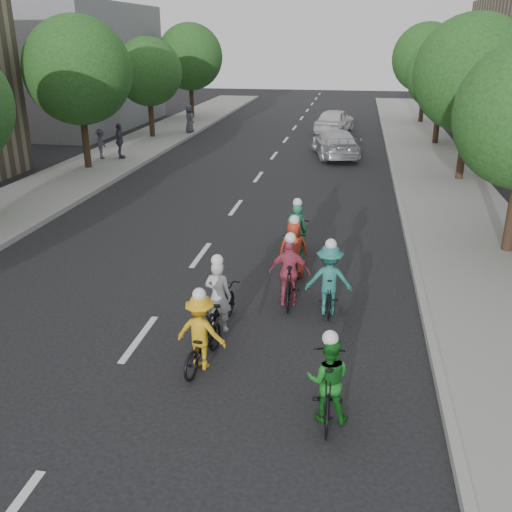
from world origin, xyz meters
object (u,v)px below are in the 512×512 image
(follow_car_trail, at_px, (335,121))
(cyclist_5, at_px, (219,305))
(follow_car_lead, at_px, (335,143))
(cyclist_1, at_px, (328,384))
(spectator_1, at_px, (120,141))
(cyclist_0, at_px, (290,278))
(cyclist_6, at_px, (329,284))
(spectator_0, at_px, (102,143))
(cyclist_4, at_px, (202,338))
(cyclist_2, at_px, (297,236))
(cyclist_3, at_px, (294,255))
(spectator_2, at_px, (189,119))

(follow_car_trail, bearing_deg, cyclist_5, 98.81)
(follow_car_lead, bearing_deg, cyclist_1, 80.25)
(cyclist_5, relative_size, follow_car_lead, 0.38)
(cyclist_1, relative_size, cyclist_5, 1.02)
(cyclist_5, distance_m, spectator_1, 18.81)
(cyclist_0, bearing_deg, cyclist_6, 158.84)
(cyclist_6, distance_m, spectator_0, 19.38)
(cyclist_4, distance_m, follow_car_trail, 29.01)
(cyclist_2, xyz_separation_m, follow_car_lead, (0.44, 14.89, 0.09))
(cyclist_3, xyz_separation_m, spectator_1, (-10.31, 13.31, 0.43))
(cyclist_4, xyz_separation_m, follow_car_lead, (1.61, 21.04, 0.11))
(spectator_2, bearing_deg, cyclist_0, -152.93)
(cyclist_0, bearing_deg, follow_car_lead, -93.81)
(spectator_1, bearing_deg, cyclist_3, -159.50)
(cyclist_4, bearing_deg, cyclist_3, -96.90)
(cyclist_4, relative_size, follow_car_trail, 0.39)
(cyclist_0, bearing_deg, cyclist_1, 102.10)
(spectator_2, bearing_deg, cyclist_2, -150.38)
(cyclist_1, relative_size, cyclist_3, 0.97)
(cyclist_3, height_order, spectator_1, spectator_1)
(cyclist_2, height_order, cyclist_4, cyclist_2)
(cyclist_2, height_order, spectator_0, cyclist_2)
(spectator_1, relative_size, spectator_2, 1.01)
(cyclist_6, height_order, follow_car_trail, cyclist_6)
(cyclist_4, bearing_deg, follow_car_lead, -86.44)
(cyclist_2, xyz_separation_m, cyclist_3, (0.08, -1.45, -0.03))
(cyclist_3, relative_size, follow_car_lead, 0.40)
(follow_car_lead, bearing_deg, cyclist_2, 76.35)
(cyclist_3, xyz_separation_m, follow_car_lead, (0.36, 16.34, 0.12))
(cyclist_3, bearing_deg, follow_car_trail, -98.03)
(cyclist_0, xyz_separation_m, cyclist_5, (-1.35, -1.50, -0.09))
(spectator_0, height_order, spectator_1, spectator_1)
(cyclist_4, distance_m, cyclist_6, 3.54)
(cyclist_1, bearing_deg, cyclist_0, -77.34)
(cyclist_5, relative_size, spectator_2, 1.07)
(cyclist_3, relative_size, spectator_1, 1.11)
(cyclist_2, xyz_separation_m, spectator_1, (-10.24, 11.85, 0.40))
(cyclist_5, bearing_deg, cyclist_3, -105.49)
(cyclist_3, relative_size, spectator_2, 1.12)
(spectator_2, bearing_deg, cyclist_5, -156.88)
(spectator_0, bearing_deg, cyclist_5, -160.59)
(cyclist_0, xyz_separation_m, cyclist_4, (-1.33, -3.02, -0.06))
(cyclist_1, distance_m, cyclist_3, 6.01)
(cyclist_4, distance_m, spectator_1, 20.16)
(spectator_0, height_order, spectator_2, spectator_2)
(spectator_2, bearing_deg, follow_car_trail, -69.16)
(spectator_1, bearing_deg, spectator_0, 87.78)
(cyclist_2, bearing_deg, follow_car_lead, -81.63)
(cyclist_3, xyz_separation_m, follow_car_trail, (-0.02, 24.29, 0.19))
(spectator_0, bearing_deg, follow_car_lead, -86.22)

